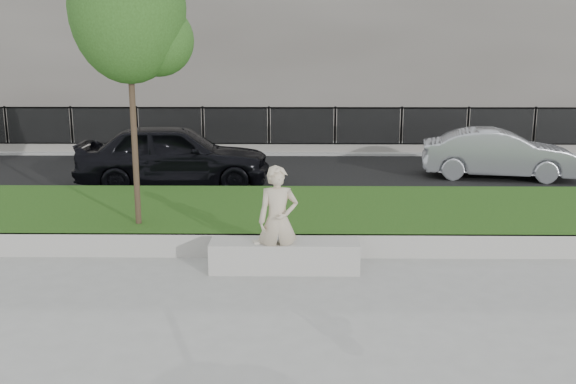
{
  "coord_description": "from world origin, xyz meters",
  "views": [
    {
      "loc": [
        0.3,
        -9.27,
        3.4
      ],
      "look_at": [
        0.17,
        1.2,
        1.1
      ],
      "focal_mm": 40.0,
      "sensor_mm": 36.0,
      "label": 1
    }
  ],
  "objects_px": {
    "young_tree": "(133,13)",
    "car_silver": "(498,154)",
    "stone_bench": "(285,256)",
    "car_dark": "(174,155)",
    "man": "(278,221)",
    "book": "(261,242)"
  },
  "relations": [
    {
      "from": "book",
      "to": "young_tree",
      "type": "distance_m",
      "value": 4.4
    },
    {
      "from": "book",
      "to": "car_dark",
      "type": "xyz_separation_m",
      "value": [
        -2.51,
        6.23,
        0.36
      ]
    },
    {
      "from": "stone_bench",
      "to": "book",
      "type": "height_order",
      "value": "book"
    },
    {
      "from": "stone_bench",
      "to": "car_silver",
      "type": "bearing_deg",
      "value": 53.03
    },
    {
      "from": "young_tree",
      "to": "stone_bench",
      "type": "bearing_deg",
      "value": -28.24
    },
    {
      "from": "car_dark",
      "to": "man",
      "type": "bearing_deg",
      "value": -159.26
    },
    {
      "from": "stone_bench",
      "to": "car_dark",
      "type": "distance_m",
      "value": 6.82
    },
    {
      "from": "stone_bench",
      "to": "young_tree",
      "type": "distance_m",
      "value": 4.77
    },
    {
      "from": "young_tree",
      "to": "car_dark",
      "type": "relative_size",
      "value": 1.05
    },
    {
      "from": "stone_bench",
      "to": "young_tree",
      "type": "height_order",
      "value": "young_tree"
    },
    {
      "from": "man",
      "to": "book",
      "type": "height_order",
      "value": "man"
    },
    {
      "from": "young_tree",
      "to": "car_silver",
      "type": "height_order",
      "value": "young_tree"
    },
    {
      "from": "man",
      "to": "car_silver",
      "type": "distance_m",
      "value": 9.55
    },
    {
      "from": "book",
      "to": "car_silver",
      "type": "xyz_separation_m",
      "value": [
        6.0,
        7.56,
        0.21
      ]
    },
    {
      "from": "man",
      "to": "car_dark",
      "type": "bearing_deg",
      "value": 107.16
    },
    {
      "from": "young_tree",
      "to": "car_dark",
      "type": "xyz_separation_m",
      "value": [
        -0.32,
        4.78,
        -3.17
      ]
    },
    {
      "from": "young_tree",
      "to": "car_dark",
      "type": "distance_m",
      "value": 5.74
    },
    {
      "from": "stone_bench",
      "to": "man",
      "type": "distance_m",
      "value": 0.64
    },
    {
      "from": "man",
      "to": "car_dark",
      "type": "relative_size",
      "value": 0.36
    },
    {
      "from": "young_tree",
      "to": "car_silver",
      "type": "relative_size",
      "value": 1.25
    },
    {
      "from": "man",
      "to": "car_dark",
      "type": "distance_m",
      "value": 6.89
    },
    {
      "from": "stone_bench",
      "to": "car_silver",
      "type": "relative_size",
      "value": 0.59
    }
  ]
}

